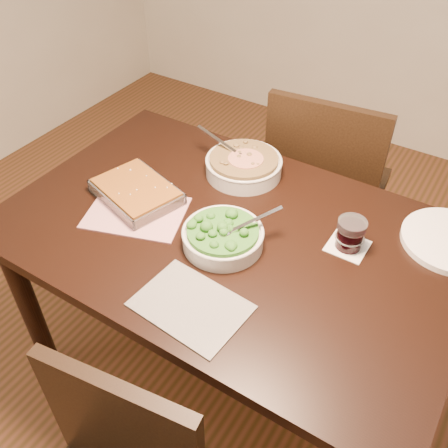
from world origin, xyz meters
name	(u,v)px	position (x,y,z in m)	size (l,w,h in m)	color
ground	(228,367)	(0.00, 0.00, 0.00)	(4.00, 4.00, 0.00)	#402A12
table	(230,252)	(0.00, 0.00, 0.65)	(1.40, 0.90, 0.75)	black
magazine_a	(136,213)	(-0.29, -0.09, 0.75)	(0.30, 0.22, 0.01)	#A32E4B
magazine_b	(191,306)	(0.07, -0.31, 0.75)	(0.29, 0.20, 0.01)	#212228
coaster	(348,246)	(0.33, 0.12, 0.75)	(0.11, 0.11, 0.00)	white
stew_bowl	(244,165)	(-0.12, 0.28, 0.79)	(0.30, 0.27, 0.10)	silver
broccoli_bowl	(223,236)	(0.02, -0.06, 0.78)	(0.24, 0.25, 0.09)	silver
baking_dish	(136,192)	(-0.34, -0.03, 0.77)	(0.32, 0.27, 0.05)	silver
wine_tumbler	(350,233)	(0.33, 0.12, 0.80)	(0.08, 0.08, 0.09)	black
chair_far	(325,183)	(0.06, 0.66, 0.53)	(0.49, 0.49, 0.95)	black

